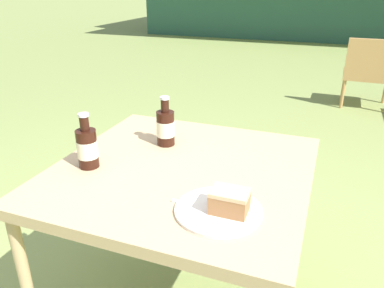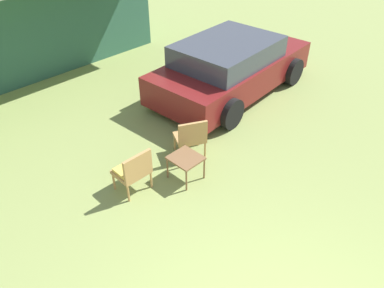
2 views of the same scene
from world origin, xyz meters
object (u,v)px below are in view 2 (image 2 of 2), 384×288
Objects in this scene: wicker_chair_plain at (191,136)px; parked_car at (231,67)px; wicker_chair_cushioned at (133,170)px; garden_side_table at (186,160)px.

parked_car is at bearing -127.62° from wicker_chair_plain.
wicker_chair_cushioned is 1.28m from wicker_chair_plain.
garden_side_table is at bearing 64.53° from wicker_chair_plain.
parked_car is 3.23m from garden_side_table.
wicker_chair_plain is (1.28, -0.01, 0.01)m from wicker_chair_cushioned.
parked_car reaches higher than wicker_chair_cushioned.
wicker_chair_plain is at bearing -159.13° from parked_car.
wicker_chair_plain is 1.56× the size of garden_side_table.
wicker_chair_cushioned reaches higher than garden_side_table.
parked_car reaches higher than garden_side_table.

